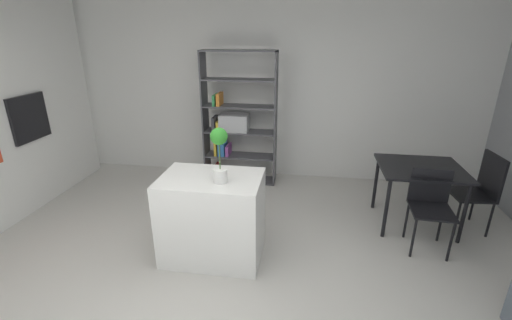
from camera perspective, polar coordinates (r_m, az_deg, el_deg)
ground_plane at (r=3.58m, az=-6.59°, el=-19.64°), size 9.75×9.75×0.00m
back_partition at (r=5.59m, az=0.47°, el=11.41°), size 7.09×0.06×2.81m
built_in_oven at (r=5.39m, az=-33.40°, el=5.85°), size 0.06×0.60×0.60m
kitchen_island at (r=3.71m, az=-7.20°, el=-9.39°), size 1.03×0.70×0.92m
potted_plant_on_island at (r=3.27m, az=-6.07°, el=1.49°), size 0.16×0.16×0.55m
open_bookshelf at (r=5.39m, az=-3.59°, el=6.02°), size 1.13×0.33×2.04m
dining_table at (r=4.60m, az=25.51°, el=-2.06°), size 0.96×0.84×0.78m
dining_chair_near at (r=4.27m, az=26.86°, el=-6.16°), size 0.45×0.47×0.89m
dining_chair_window_side at (r=4.91m, az=33.13°, el=-3.66°), size 0.47×0.48×0.96m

